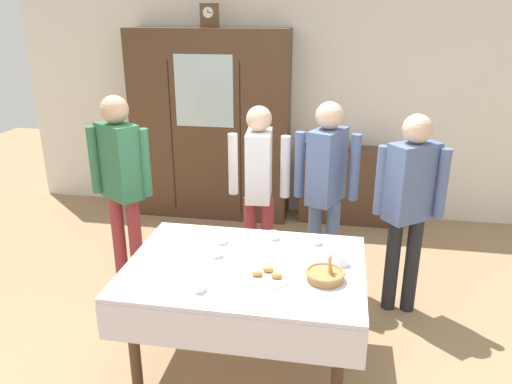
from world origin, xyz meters
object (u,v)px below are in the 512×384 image
(wall_cabinet, at_px, (211,126))
(bookshelf_low, at_px, (351,185))
(tea_cup_center, at_px, (216,254))
(spoon_mid_right, at_px, (233,274))
(person_beside_shelf, at_px, (121,175))
(spoon_near_left, at_px, (189,233))
(bread_basket, at_px, (325,275))
(spoon_front_edge, at_px, (344,253))
(mantel_clock, at_px, (209,15))
(tea_cup_far_left, at_px, (199,288))
(dining_table, at_px, (244,281))
(person_behind_table_left, at_px, (410,197))
(tea_cup_mid_right, at_px, (222,240))
(tea_cup_front_edge, at_px, (273,237))
(person_near_right_end, at_px, (326,180))
(tea_cup_near_left, at_px, (316,241))
(person_by_cabinet, at_px, (259,179))
(book_stack, at_px, (354,145))
(pastry_plate, at_px, (267,276))
(tea_cup_far_right, at_px, (343,263))

(wall_cabinet, relative_size, bookshelf_low, 1.85)
(tea_cup_center, distance_m, spoon_mid_right, 0.25)
(wall_cabinet, xyz_separation_m, person_beside_shelf, (-0.29, -1.73, -0.04))
(bookshelf_low, distance_m, spoon_near_left, 2.54)
(bread_basket, xyz_separation_m, spoon_front_edge, (0.11, 0.36, -0.03))
(mantel_clock, bearing_deg, tea_cup_far_left, -76.94)
(tea_cup_far_left, bearing_deg, person_beside_shelf, 129.87)
(tea_cup_center, distance_m, bread_basket, 0.74)
(dining_table, xyz_separation_m, person_behind_table_left, (1.09, 0.88, 0.32))
(tea_cup_mid_right, height_order, person_behind_table_left, person_behind_table_left)
(tea_cup_center, xyz_separation_m, tea_cup_front_edge, (0.33, 0.32, 0.00))
(tea_cup_far_left, xyz_separation_m, tea_cup_center, (-0.01, 0.44, 0.00))
(tea_cup_center, distance_m, person_behind_table_left, 1.53)
(spoon_near_left, height_order, person_near_right_end, person_near_right_end)
(tea_cup_near_left, bearing_deg, spoon_front_edge, -27.84)
(spoon_near_left, bearing_deg, person_by_cabinet, 61.69)
(spoon_mid_right, xyz_separation_m, person_near_right_end, (0.50, 1.21, 0.23))
(dining_table, bearing_deg, spoon_front_edge, 25.32)
(tea_cup_center, bearing_deg, book_stack, 70.49)
(tea_cup_center, xyz_separation_m, person_behind_table_left, (1.29, 0.79, 0.19))
(tea_cup_far_left, xyz_separation_m, person_behind_table_left, (1.28, 1.22, 0.19))
(person_near_right_end, bearing_deg, person_beside_shelf, -171.19)
(tea_cup_mid_right, distance_m, spoon_mid_right, 0.43)
(pastry_plate, bearing_deg, tea_cup_mid_right, 133.18)
(person_by_cabinet, bearing_deg, tea_cup_center, -95.44)
(wall_cabinet, xyz_separation_m, bookshelf_low, (1.60, 0.05, -0.63))
(person_near_right_end, distance_m, person_by_cabinet, 0.56)
(pastry_plate, distance_m, spoon_front_edge, 0.61)
(tea_cup_far_right, height_order, pastry_plate, tea_cup_far_right)
(book_stack, height_order, pastry_plate, book_stack)
(book_stack, distance_m, spoon_near_left, 2.52)
(bookshelf_low, distance_m, tea_cup_front_edge, 2.32)
(mantel_clock, distance_m, pastry_plate, 3.24)
(tea_cup_front_edge, height_order, bread_basket, bread_basket)
(tea_cup_center, bearing_deg, person_beside_shelf, 142.45)
(person_near_right_end, bearing_deg, tea_cup_far_left, -114.21)
(mantel_clock, distance_m, tea_cup_mid_right, 2.79)
(mantel_clock, distance_m, tea_cup_far_left, 3.33)
(tea_cup_mid_right, bearing_deg, spoon_near_left, 155.61)
(dining_table, xyz_separation_m, spoon_near_left, (-0.50, 0.43, 0.10))
(pastry_plate, distance_m, spoon_near_left, 0.85)
(tea_cup_far_right, distance_m, spoon_mid_right, 0.70)
(wall_cabinet, height_order, person_behind_table_left, wall_cabinet)
(wall_cabinet, distance_m, bookshelf_low, 1.72)
(tea_cup_front_edge, height_order, spoon_near_left, tea_cup_front_edge)
(tea_cup_far_right, bearing_deg, dining_table, -169.19)
(book_stack, xyz_separation_m, person_beside_shelf, (-1.89, -1.78, 0.13))
(wall_cabinet, bearing_deg, dining_table, -70.83)
(person_by_cabinet, bearing_deg, tea_cup_mid_right, -97.47)
(tea_cup_front_edge, distance_m, person_behind_table_left, 1.09)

